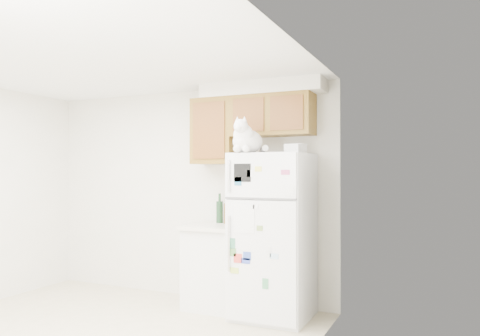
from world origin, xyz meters
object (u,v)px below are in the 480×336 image
Objects in this scene: bottle_amber at (227,210)px; cat at (246,140)px; base_counter at (217,266)px; refrigerator at (273,235)px; bottle_green at (220,208)px; storage_box_back at (296,149)px; storage_box_front at (293,149)px.

cat is at bearing -46.70° from bottle_amber.
base_counter is at bearing -109.56° from bottle_amber.
refrigerator reaches higher than base_counter.
bottle_green is (-0.75, 0.26, 0.24)m from refrigerator.
bottle_green is at bearing 160.79° from refrigerator.
base_counter is at bearing -71.73° from bottle_green.
refrigerator is 0.83m from bottle_green.
storage_box_back reaches higher than bottle_green.
storage_box_front is at bearing -16.66° from bottle_amber.
bottle_amber is (-0.64, 0.22, 0.23)m from refrigerator.
refrigerator is 0.71m from bottle_amber.
bottle_amber is (-0.45, 0.48, -0.76)m from cat.
cat is 2.85× the size of storage_box_back.
storage_box_front is 0.48× the size of bottle_amber.
storage_box_back is 0.53× the size of bottle_green.
storage_box_front is (0.00, -0.13, -0.01)m from storage_box_back.
refrigerator is 1.03m from cat.
bottle_amber is at bearing 70.44° from base_counter.
cat is 3.42× the size of storage_box_front.
storage_box_back is at bearing 22.90° from refrigerator.
refrigerator is at bearing -6.09° from base_counter.
base_counter is 5.11× the size of storage_box_back.
storage_box_back is (0.23, 0.10, 0.90)m from refrigerator.
cat reaches higher than storage_box_back.
storage_box_front is (0.23, -0.04, 0.89)m from refrigerator.
bottle_amber is at bearing -19.06° from bottle_green.
storage_box_front is at bearing -6.84° from base_counter.
refrigerator is at bearing -19.21° from bottle_green.
storage_box_front reaches higher than base_counter.
storage_box_back is at bearing -9.67° from bottle_green.
storage_box_back is 0.57× the size of bottle_amber.
storage_box_front is at bearing -9.10° from refrigerator.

